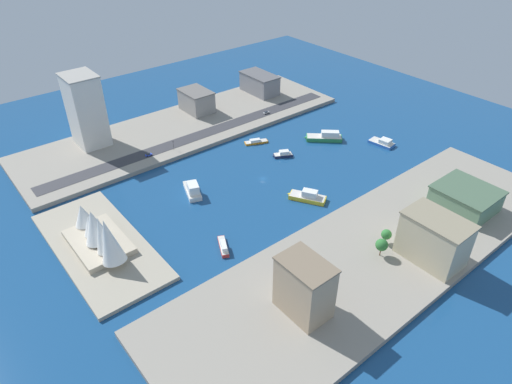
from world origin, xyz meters
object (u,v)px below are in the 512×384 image
ferry_white_commuter (193,190)px  hotel_broad_white (86,110)px  terminal_long_green (465,198)px  tugboat_red (223,246)px  ferry_yellow_fast (308,196)px  ferry_green_doubledeck (325,137)px  office_block_beige (434,239)px  patrol_launch_navy (283,154)px  warehouse_low_gray (260,83)px  apartment_midrise_tan (304,288)px  traffic_light_waterfront (173,144)px  catamaran_blue (383,142)px  carpark_squat_concrete (196,101)px  hatchback_blue (148,155)px  water_taxi_orange (256,142)px  opera_landmark (98,233)px  sedan_silver (266,113)px

ferry_white_commuter → hotel_broad_white: bearing=13.4°
ferry_white_commuter → terminal_long_green: terminal_long_green is taller
hotel_broad_white → tugboat_red: bearing=-176.9°
ferry_yellow_fast → ferry_green_doubledeck: (43.96, -60.18, 0.25)m
ferry_yellow_fast → office_block_beige: office_block_beige is taller
ferry_yellow_fast → patrol_launch_navy: 50.55m
ferry_green_doubledeck → warehouse_low_gray: size_ratio=0.71×
ferry_white_commuter → apartment_midrise_tan: bearing=173.2°
traffic_light_waterfront → apartment_midrise_tan: bearing=169.4°
apartment_midrise_tan → hotel_broad_white: size_ratio=0.54×
tugboat_red → catamaran_blue: (18.19, -147.35, 0.08)m
tugboat_red → apartment_midrise_tan: size_ratio=0.61×
carpark_squat_concrete → hotel_broad_white: hotel_broad_white is taller
ferry_green_doubledeck → traffic_light_waterfront: 104.59m
terminal_long_green → hatchback_blue: (158.50, 105.98, -5.22)m
patrol_launch_navy → ferry_green_doubledeck: ferry_green_doubledeck is taller
ferry_yellow_fast → patrol_launch_navy: ferry_yellow_fast is taller
terminal_long_green → warehouse_low_gray: size_ratio=0.92×
water_taxi_orange → opera_landmark: 134.48m
tugboat_red → office_block_beige: 99.02m
water_taxi_orange → warehouse_low_gray: 85.18m
catamaran_blue → terminal_long_green: bearing=159.5°
ferry_green_doubledeck → patrol_launch_navy: bearing=87.7°
catamaran_blue → warehouse_low_gray: warehouse_low_gray is taller
water_taxi_orange → carpark_squat_concrete: (65.73, 5.37, 9.78)m
ferry_yellow_fast → ferry_white_commuter: bearing=46.0°
office_block_beige → hatchback_blue: (170.10, 56.60, -10.71)m
ferry_green_doubledeck → warehouse_low_gray: 92.38m
patrol_launch_navy → warehouse_low_gray: (89.23, -53.29, 9.09)m
carpark_squat_concrete → hotel_broad_white: size_ratio=0.56×
office_block_beige → ferry_green_doubledeck: bearing=-24.0°
catamaran_blue → ferry_white_commuter: bearing=76.7°
ferry_yellow_fast → opera_landmark: size_ratio=0.46×
apartment_midrise_tan → hatchback_blue: bearing=-4.3°
catamaran_blue → hatchback_blue: bearing=58.4°
ferry_white_commuter → warehouse_low_gray: 151.77m
ferry_yellow_fast → tugboat_red: bearing=93.5°
hatchback_blue → ferry_yellow_fast: bearing=-153.5°
ferry_yellow_fast → terminal_long_green: bearing=-136.9°
ferry_white_commuter → sedan_silver: (52.51, -99.71, 0.75)m
carpark_squat_concrete → warehouse_low_gray: carpark_squat_concrete is taller
terminal_long_green → traffic_light_waterfront: terminal_long_green is taller
ferry_green_doubledeck → office_block_beige: 128.55m
sedan_silver → hatchback_blue: sedan_silver is taller
ferry_yellow_fast → warehouse_low_gray: bearing=-29.2°
patrol_launch_navy → terminal_long_green: size_ratio=0.43×
catamaran_blue → warehouse_low_gray: 121.09m
office_block_beige → warehouse_low_gray: bearing=-17.9°
office_block_beige → warehouse_low_gray: (207.67, -67.24, -3.77)m
carpark_squat_concrete → traffic_light_waterfront: size_ratio=4.08×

